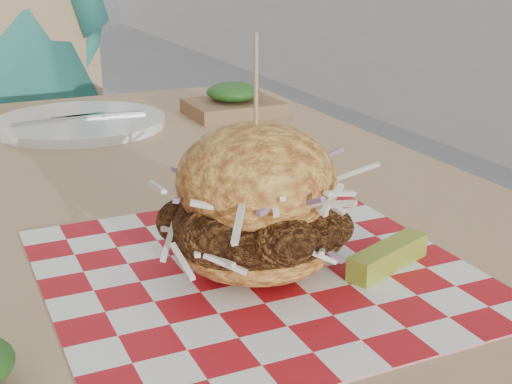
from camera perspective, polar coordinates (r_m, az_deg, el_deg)
patio_table at (r=0.86m, az=-8.58°, el=-5.31°), size 0.80×1.20×0.75m
patio_chair at (r=1.78m, az=-18.27°, el=2.86°), size 0.54×0.55×0.95m
paper_liner at (r=0.64m, az=0.00°, el=-6.31°), size 0.36×0.36×0.00m
sandwich at (r=0.61m, az=0.00°, el=-1.37°), size 0.18×0.18×0.21m
pickle_spear at (r=0.64m, az=10.51°, el=-5.11°), size 0.10×0.06×0.02m
place_setting at (r=1.17m, az=-13.93°, el=5.42°), size 0.27×0.27×0.02m
kraft_tray at (r=1.22m, az=-1.85°, el=7.21°), size 0.15×0.12×0.06m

